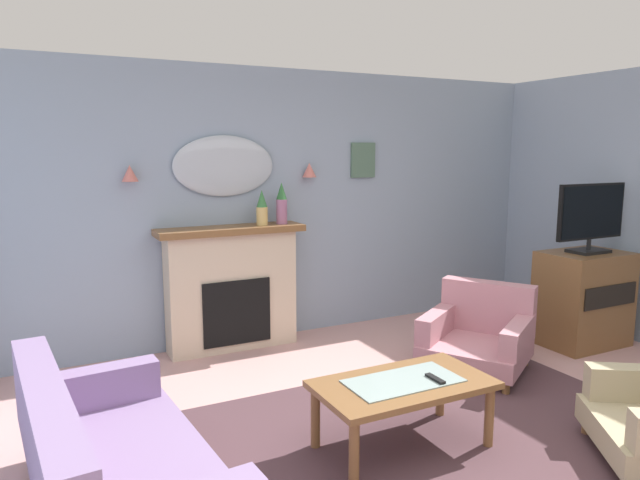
# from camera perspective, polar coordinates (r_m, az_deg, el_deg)

# --- Properties ---
(floor) EXTENTS (6.86, 6.40, 0.10)m
(floor) POSITION_cam_1_polar(r_m,az_deg,el_deg) (3.88, 14.40, -20.82)
(floor) COLOR #C6938E
(floor) RESTS_ON ground
(wall_back) EXTENTS (6.86, 0.10, 2.63)m
(wall_back) POSITION_cam_1_polar(r_m,az_deg,el_deg) (5.75, -3.36, 3.53)
(wall_back) COLOR #8C9EB2
(wall_back) RESTS_ON ground
(patterned_rug) EXTENTS (3.20, 2.40, 0.01)m
(patterned_rug) POSITION_cam_1_polar(r_m,az_deg,el_deg) (3.99, 12.44, -18.97)
(patterned_rug) COLOR #4C3338
(patterned_rug) RESTS_ON ground
(fireplace) EXTENTS (1.36, 0.36, 1.16)m
(fireplace) POSITION_cam_1_polar(r_m,az_deg,el_deg) (5.44, -8.74, -4.85)
(fireplace) COLOR beige
(fireplace) RESTS_ON ground
(mantel_vase_centre) EXTENTS (0.11, 0.11, 0.33)m
(mantel_vase_centre) POSITION_cam_1_polar(r_m,az_deg,el_deg) (5.38, -5.79, 3.16)
(mantel_vase_centre) COLOR tan
(mantel_vase_centre) RESTS_ON fireplace
(mantel_vase_left) EXTENTS (0.10, 0.10, 0.39)m
(mantel_vase_left) POSITION_cam_1_polar(r_m,az_deg,el_deg) (5.45, -3.83, 3.63)
(mantel_vase_left) COLOR #9E6084
(mantel_vase_left) RESTS_ON fireplace
(wall_mirror) EXTENTS (0.96, 0.06, 0.56)m
(wall_mirror) POSITION_cam_1_polar(r_m,az_deg,el_deg) (5.42, -9.50, 7.27)
(wall_mirror) COLOR #B2BCC6
(wall_sconce_left) EXTENTS (0.14, 0.14, 0.14)m
(wall_sconce_left) POSITION_cam_1_polar(r_m,az_deg,el_deg) (5.18, -18.37, 6.31)
(wall_sconce_left) COLOR #D17066
(wall_sconce_right) EXTENTS (0.14, 0.14, 0.14)m
(wall_sconce_right) POSITION_cam_1_polar(r_m,az_deg,el_deg) (5.69, -1.07, 6.96)
(wall_sconce_right) COLOR #D17066
(framed_picture) EXTENTS (0.28, 0.03, 0.36)m
(framed_picture) POSITION_cam_1_polar(r_m,az_deg,el_deg) (6.04, 4.29, 7.92)
(framed_picture) COLOR #4C6B56
(coffee_table) EXTENTS (1.10, 0.60, 0.45)m
(coffee_table) POSITION_cam_1_polar(r_m,az_deg,el_deg) (3.72, 8.26, -14.53)
(coffee_table) COLOR brown
(coffee_table) RESTS_ON ground
(tv_remote) EXTENTS (0.04, 0.16, 0.02)m
(tv_remote) POSITION_cam_1_polar(r_m,az_deg,el_deg) (3.73, 11.38, -13.41)
(tv_remote) COLOR black
(tv_remote) RESTS_ON coffee_table
(floral_couch) EXTENTS (1.00, 1.78, 0.76)m
(floral_couch) POSITION_cam_1_polar(r_m,az_deg,el_deg) (3.25, -20.65, -19.93)
(floral_couch) COLOR gray
(floral_couch) RESTS_ON ground
(armchair_in_corner) EXTENTS (1.12, 1.11, 0.71)m
(armchair_in_corner) POSITION_cam_1_polar(r_m,az_deg,el_deg) (5.14, 15.53, -8.95)
(armchair_in_corner) COLOR #B77A84
(armchair_in_corner) RESTS_ON ground
(tv_cabinet) EXTENTS (0.80, 0.57, 0.90)m
(tv_cabinet) POSITION_cam_1_polar(r_m,az_deg,el_deg) (6.06, 24.68, -5.30)
(tv_cabinet) COLOR brown
(tv_cabinet) RESTS_ON ground
(tv_flatscreen) EXTENTS (0.84, 0.24, 0.65)m
(tv_flatscreen) POSITION_cam_1_polar(r_m,az_deg,el_deg) (5.92, 25.34, 2.16)
(tv_flatscreen) COLOR black
(tv_flatscreen) RESTS_ON tv_cabinet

